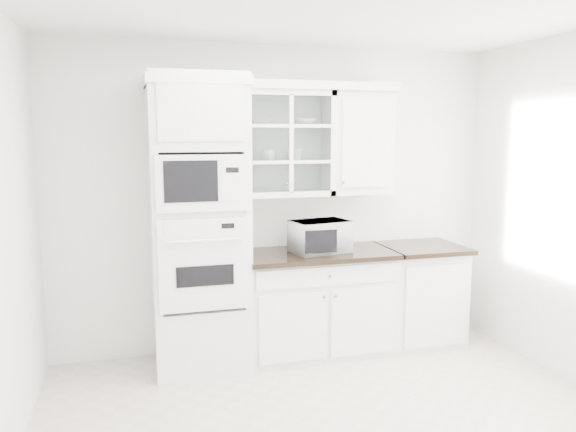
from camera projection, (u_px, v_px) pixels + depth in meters
name	position (u px, v px, depth m)	size (l,w,h in m)	color
room_shell	(327.00, 157.00, 3.73)	(4.00, 3.50, 2.70)	white
oven_column	(199.00, 225.00, 4.56)	(0.76, 0.68, 2.40)	white
base_cabinet_run	(317.00, 301.00, 4.97)	(1.32, 0.67, 0.92)	white
extra_base_cabinet	(419.00, 293.00, 5.23)	(0.72, 0.67, 0.92)	white
upper_cabinet_glass	(286.00, 144.00, 4.83)	(0.80, 0.33, 0.90)	white
upper_cabinet_solid	(359.00, 143.00, 5.01)	(0.55, 0.33, 0.90)	white
crown_molding	(275.00, 86.00, 4.71)	(2.14, 0.38, 0.07)	white
countertop_microwave	(319.00, 236.00, 4.85)	(0.47, 0.39, 0.28)	white
bowl_a	(261.00, 122.00, 4.76)	(0.21, 0.21, 0.05)	white
bowl_b	(306.00, 122.00, 4.84)	(0.18, 0.18, 0.06)	white
cup_a	(269.00, 155.00, 4.80)	(0.12, 0.12, 0.09)	white
cup_b	(296.00, 154.00, 4.87)	(0.11, 0.11, 0.10)	white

